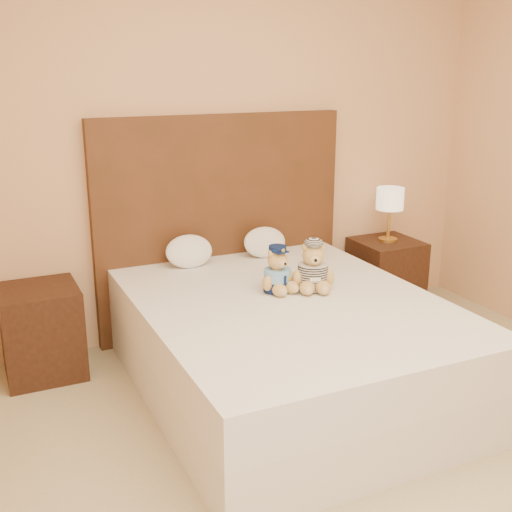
{
  "coord_description": "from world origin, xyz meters",
  "views": [
    {
      "loc": [
        -1.58,
        -1.76,
        1.82
      ],
      "look_at": [
        -0.09,
        1.45,
        0.75
      ],
      "focal_mm": 45.0,
      "sensor_mm": 36.0,
      "label": 1
    }
  ],
  "objects_px": {
    "lamp": "(390,201)",
    "pillow_left": "(189,250)",
    "teddy_police": "(277,269)",
    "pillow_right": "(265,241)",
    "teddy_prisoner": "(313,266)",
    "nightstand_right": "(385,276)",
    "bed": "(288,345)",
    "nightstand_left": "(42,331)"
  },
  "relations": [
    {
      "from": "bed",
      "to": "teddy_police",
      "type": "distance_m",
      "value": 0.44
    },
    {
      "from": "teddy_prisoner",
      "to": "teddy_police",
      "type": "bearing_deg",
      "value": -177.46
    },
    {
      "from": "nightstand_right",
      "to": "teddy_police",
      "type": "distance_m",
      "value": 1.46
    },
    {
      "from": "nightstand_left",
      "to": "pillow_right",
      "type": "relative_size",
      "value": 1.79
    },
    {
      "from": "teddy_police",
      "to": "bed",
      "type": "bearing_deg",
      "value": -104.68
    },
    {
      "from": "nightstand_left",
      "to": "teddy_police",
      "type": "bearing_deg",
      "value": -26.89
    },
    {
      "from": "pillow_left",
      "to": "nightstand_left",
      "type": "bearing_deg",
      "value": -178.2
    },
    {
      "from": "nightstand_right",
      "to": "pillow_left",
      "type": "bearing_deg",
      "value": 178.89
    },
    {
      "from": "bed",
      "to": "teddy_prisoner",
      "type": "bearing_deg",
      "value": 25.6
    },
    {
      "from": "pillow_left",
      "to": "teddy_prisoner",
      "type": "bearing_deg",
      "value": -55.44
    },
    {
      "from": "nightstand_right",
      "to": "pillow_left",
      "type": "relative_size",
      "value": 1.75
    },
    {
      "from": "teddy_police",
      "to": "nightstand_right",
      "type": "bearing_deg",
      "value": 15.24
    },
    {
      "from": "bed",
      "to": "lamp",
      "type": "distance_m",
      "value": 1.59
    },
    {
      "from": "nightstand_right",
      "to": "pillow_right",
      "type": "height_order",
      "value": "pillow_right"
    },
    {
      "from": "pillow_right",
      "to": "pillow_left",
      "type": "bearing_deg",
      "value": 180.0
    },
    {
      "from": "teddy_police",
      "to": "teddy_prisoner",
      "type": "distance_m",
      "value": 0.21
    },
    {
      "from": "teddy_police",
      "to": "nightstand_left",
      "type": "bearing_deg",
      "value": 141.18
    },
    {
      "from": "pillow_left",
      "to": "pillow_right",
      "type": "relative_size",
      "value": 1.02
    },
    {
      "from": "lamp",
      "to": "teddy_prisoner",
      "type": "height_order",
      "value": "lamp"
    },
    {
      "from": "nightstand_left",
      "to": "teddy_prisoner",
      "type": "relative_size",
      "value": 1.91
    },
    {
      "from": "nightstand_right",
      "to": "pillow_left",
      "type": "height_order",
      "value": "pillow_left"
    },
    {
      "from": "bed",
      "to": "nightstand_right",
      "type": "distance_m",
      "value": 1.48
    },
    {
      "from": "teddy_police",
      "to": "pillow_left",
      "type": "height_order",
      "value": "teddy_police"
    },
    {
      "from": "nightstand_right",
      "to": "nightstand_left",
      "type": "bearing_deg",
      "value": 180.0
    },
    {
      "from": "nightstand_left",
      "to": "pillow_left",
      "type": "xyz_separation_m",
      "value": [
        0.95,
        0.03,
        0.39
      ]
    },
    {
      "from": "nightstand_right",
      "to": "pillow_left",
      "type": "distance_m",
      "value": 1.59
    },
    {
      "from": "bed",
      "to": "pillow_right",
      "type": "relative_size",
      "value": 6.52
    },
    {
      "from": "bed",
      "to": "teddy_police",
      "type": "relative_size",
      "value": 7.39
    },
    {
      "from": "pillow_left",
      "to": "teddy_police",
      "type": "bearing_deg",
      "value": -65.58
    },
    {
      "from": "teddy_police",
      "to": "pillow_right",
      "type": "xyz_separation_m",
      "value": [
        0.24,
        0.67,
        -0.03
      ]
    },
    {
      "from": "bed",
      "to": "teddy_prisoner",
      "type": "distance_m",
      "value": 0.48
    },
    {
      "from": "lamp",
      "to": "pillow_left",
      "type": "distance_m",
      "value": 1.56
    },
    {
      "from": "nightstand_right",
      "to": "teddy_prisoner",
      "type": "relative_size",
      "value": 1.91
    },
    {
      "from": "pillow_left",
      "to": "pillow_right",
      "type": "xyz_separation_m",
      "value": [
        0.54,
        0.0,
        -0.0
      ]
    },
    {
      "from": "bed",
      "to": "pillow_left",
      "type": "bearing_deg",
      "value": 109.59
    },
    {
      "from": "bed",
      "to": "teddy_police",
      "type": "xyz_separation_m",
      "value": [
        0.01,
        0.16,
        0.41
      ]
    },
    {
      "from": "bed",
      "to": "nightstand_right",
      "type": "height_order",
      "value": "same"
    },
    {
      "from": "bed",
      "to": "pillow_left",
      "type": "relative_size",
      "value": 6.36
    },
    {
      "from": "nightstand_left",
      "to": "pillow_right",
      "type": "xyz_separation_m",
      "value": [
        1.5,
        0.03,
        0.38
      ]
    },
    {
      "from": "teddy_police",
      "to": "teddy_prisoner",
      "type": "xyz_separation_m",
      "value": [
        0.2,
        -0.06,
        0.01
      ]
    },
    {
      "from": "bed",
      "to": "nightstand_left",
      "type": "bearing_deg",
      "value": 147.38
    },
    {
      "from": "lamp",
      "to": "pillow_left",
      "type": "xyz_separation_m",
      "value": [
        -1.55,
        0.03,
        -0.19
      ]
    }
  ]
}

